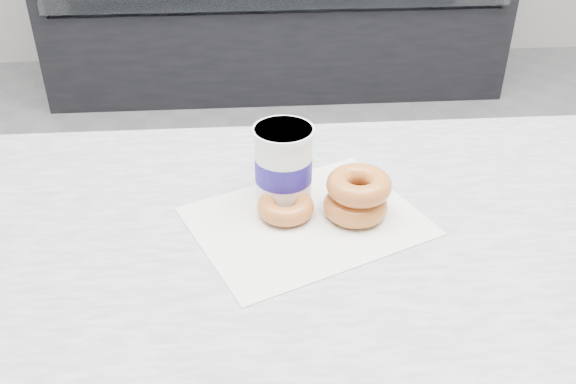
% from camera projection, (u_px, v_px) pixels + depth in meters
% --- Properties ---
extents(ground, '(5.00, 5.00, 0.00)m').
position_uv_depth(ground, '(316.00, 355.00, 1.95)').
color(ground, gray).
rests_on(ground, ground).
extents(wax_paper, '(0.42, 0.38, 0.00)m').
position_uv_depth(wax_paper, '(307.00, 221.00, 1.00)').
color(wax_paper, silver).
rests_on(wax_paper, counter).
extents(donut_single, '(0.10, 0.10, 0.03)m').
position_uv_depth(donut_single, '(286.00, 206.00, 1.00)').
color(donut_single, '#CC7D38').
rests_on(donut_single, wax_paper).
extents(donut_stack, '(0.14, 0.14, 0.07)m').
position_uv_depth(donut_stack, '(357.00, 195.00, 0.99)').
color(donut_stack, '#CC7D38').
rests_on(donut_stack, wax_paper).
extents(coffee_cup, '(0.10, 0.10, 0.13)m').
position_uv_depth(coffee_cup, '(284.00, 164.00, 1.01)').
color(coffee_cup, white).
rests_on(coffee_cup, counter).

